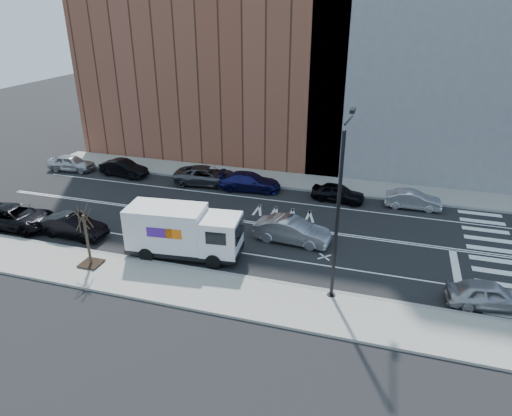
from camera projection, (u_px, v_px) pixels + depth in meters
The scene contains 22 objects.
ground at pixel (248, 222), 32.42m from camera, with size 120.00×120.00×0.00m, color black.
sidewalk_near at pixel (198, 289), 24.71m from camera, with size 44.00×3.60×0.15m, color gray.
sidewalk_far at pixel (278, 179), 40.07m from camera, with size 44.00×3.60×0.15m, color gray.
curb_near at pixel (211, 272), 26.28m from camera, with size 44.00×0.25×0.17m, color gray.
curb_far at pixel (273, 186), 38.50m from camera, with size 44.00×0.25×0.17m, color gray.
crosswalk at pixel (494, 255), 28.19m from camera, with size 3.00×14.00×0.01m, color white, non-canonical shape.
road_markings at pixel (248, 222), 32.42m from camera, with size 40.00×8.60×0.01m, color white, non-canonical shape.
bldg_brick at pixel (217, 40), 43.64m from camera, with size 26.00×10.00×22.00m, color brown.
bldg_concrete at pixel (443, 19), 37.53m from camera, with size 20.00×10.00×26.00m, color slate.
streetlight at pixel (339, 206), 22.45m from camera, with size 0.44×4.02×9.34m.
street_tree at pixel (88, 245), 26.35m from camera, with size 1.20×1.20×3.75m.
fedex_van at pixel (183, 231), 27.46m from camera, with size 7.14×3.06×3.17m.
far_parked_a at pixel (71, 163), 42.13m from camera, with size 1.73×4.30×1.47m, color #AFAFB4.
far_parked_b at pixel (124, 168), 40.78m from camera, with size 1.54×4.40×1.45m, color black.
far_parked_c at pixel (207, 176), 38.86m from camera, with size 2.56×5.55×1.54m, color #47484E.
far_parked_d at pixel (250, 182), 37.69m from camera, with size 2.09×5.13×1.49m, color #16164F.
far_parked_e at pixel (338, 193), 35.59m from camera, with size 1.65×4.10×1.40m, color black.
far_parked_f at pixel (413, 200), 34.37m from camera, with size 1.43×4.10×1.35m, color silver.
driving_sedan at pixel (292, 230), 29.45m from camera, with size 1.70×4.88×1.61m, color #A5A5AA.
near_parked_rear_a at pixel (73, 226), 30.15m from camera, with size 1.57×4.49×1.48m, color black.
near_parked_rear_b at pixel (16, 217), 31.36m from camera, with size 2.61×5.66×1.57m, color black.
near_parked_front at pixel (489, 295), 23.10m from camera, with size 1.68×4.19×1.43m, color #A6A5AA.
Camera 1 is at (9.02, -27.73, 14.21)m, focal length 32.00 mm.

